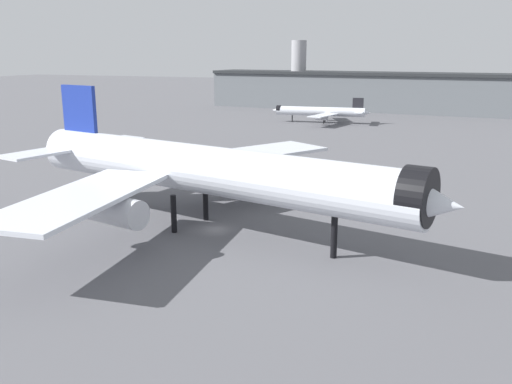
% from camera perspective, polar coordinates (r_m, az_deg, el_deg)
% --- Properties ---
extents(ground, '(900.00, 900.00, 0.00)m').
position_cam_1_polar(ground, '(78.25, -4.19, -3.94)').
color(ground, '#56565B').
extents(airliner_near_gate, '(69.66, 62.61, 19.38)m').
position_cam_1_polar(airliner_near_gate, '(76.57, -5.47, 2.25)').
color(airliner_near_gate, silver).
rests_on(airliner_near_gate, ground).
extents(airliner_far_taxiway, '(35.56, 32.30, 9.19)m').
position_cam_1_polar(airliner_far_taxiway, '(199.67, 6.75, 8.29)').
color(airliner_far_taxiway, silver).
rests_on(airliner_far_taxiway, ground).
extents(terminal_building, '(194.81, 31.90, 29.96)m').
position_cam_1_polar(terminal_building, '(242.33, 17.25, 9.83)').
color(terminal_building, slate).
rests_on(terminal_building, ground).
extents(baggage_tug_wing, '(2.38, 3.44, 1.85)m').
position_cam_1_polar(baggage_tug_wing, '(118.52, -2.10, 2.84)').
color(baggage_tug_wing, black).
rests_on(baggage_tug_wing, ground).
extents(baggage_cart_trailing, '(2.70, 2.37, 1.82)m').
position_cam_1_polar(baggage_cart_trailing, '(108.24, 12.00, 1.44)').
color(baggage_cart_trailing, black).
rests_on(baggage_cart_trailing, ground).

